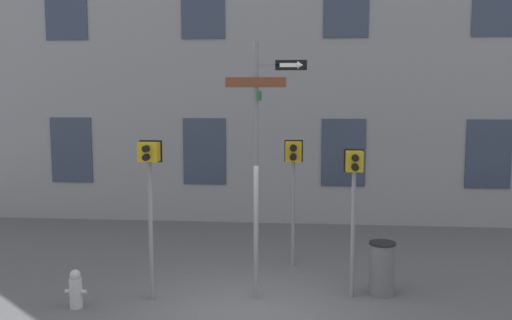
% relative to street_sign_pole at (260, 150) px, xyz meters
% --- Properties ---
extents(ground_plane, '(60.00, 60.00, 0.00)m').
position_rel_street_sign_pole_xyz_m(ground_plane, '(-0.12, -0.71, -2.78)').
color(ground_plane, '#515154').
extents(building_facade, '(24.00, 0.63, 12.52)m').
position_rel_street_sign_pole_xyz_m(building_facade, '(-0.12, 6.38, 3.49)').
color(building_facade, gray).
rests_on(building_facade, ground_plane).
extents(street_sign_pole, '(1.44, 0.82, 4.70)m').
position_rel_street_sign_pole_xyz_m(street_sign_pole, '(0.00, 0.00, 0.00)').
color(street_sign_pole, slate).
rests_on(street_sign_pole, ground_plane).
extents(pedestrian_signal_left, '(0.42, 0.40, 2.95)m').
position_rel_street_sign_pole_xyz_m(pedestrian_signal_left, '(-1.99, -0.21, -0.46)').
color(pedestrian_signal_left, slate).
rests_on(pedestrian_signal_left, ground_plane).
extents(pedestrian_signal_right, '(0.37, 0.40, 2.78)m').
position_rel_street_sign_pole_xyz_m(pedestrian_signal_right, '(1.71, 0.27, -0.61)').
color(pedestrian_signal_right, slate).
rests_on(pedestrian_signal_right, ground_plane).
extents(pedestrian_signal_across, '(0.40, 0.40, 2.78)m').
position_rel_street_sign_pole_xyz_m(pedestrian_signal_across, '(0.56, 2.08, -0.57)').
color(pedestrian_signal_across, slate).
rests_on(pedestrian_signal_across, ground_plane).
extents(fire_hydrant, '(0.38, 0.22, 0.70)m').
position_rel_street_sign_pole_xyz_m(fire_hydrant, '(-3.22, -0.74, -2.44)').
color(fire_hydrant, '#A5A5A8').
rests_on(fire_hydrant, ground_plane).
extents(trash_bin, '(0.51, 0.51, 1.01)m').
position_rel_street_sign_pole_xyz_m(trash_bin, '(2.29, 0.44, -2.27)').
color(trash_bin, '#59595B').
rests_on(trash_bin, ground_plane).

